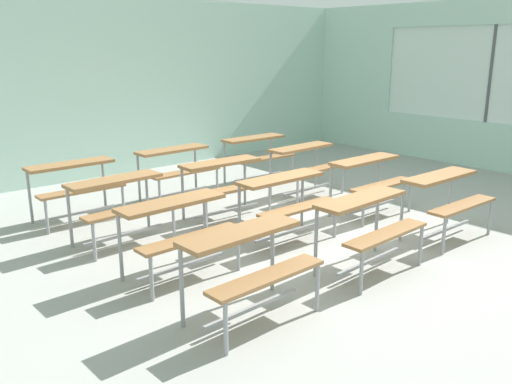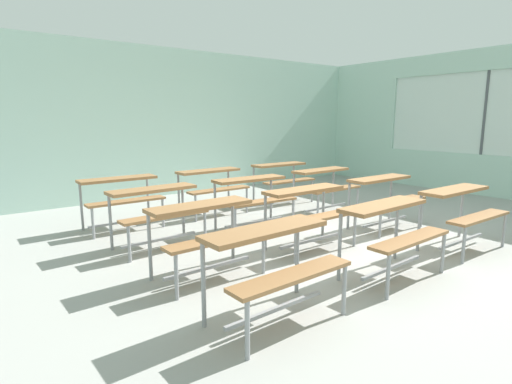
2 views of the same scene
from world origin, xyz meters
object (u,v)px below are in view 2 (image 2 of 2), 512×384
at_px(desk_bench_r2c0, 157,203).
at_px(desk_bench_r3c0, 121,191).
at_px(desk_bench_r2c2, 325,180).
at_px(desk_bench_r0c0, 274,252).
at_px(desk_bench_r3c1, 212,181).
at_px(desk_bench_r0c2, 462,204).
at_px(desk_bench_r2c1, 254,191).
at_px(desk_bench_r1c2, 385,190).
at_px(desk_bench_r0c1, 392,223).
at_px(desk_bench_r3c2, 282,173).
at_px(desk_bench_r1c1, 310,204).
at_px(desk_bench_r1c0, 206,223).

relative_size(desk_bench_r2c0, desk_bench_r3c0, 1.02).
bearing_deg(desk_bench_r2c0, desk_bench_r2c2, -2.19).
height_order(desk_bench_r0c0, desk_bench_r3c1, same).
xyz_separation_m(desk_bench_r0c2, desk_bench_r2c1, (-1.49, 2.28, 0.00)).
distance_m(desk_bench_r0c0, desk_bench_r1c2, 3.25).
height_order(desk_bench_r0c1, desk_bench_r3c2, same).
height_order(desk_bench_r1c2, desk_bench_r3c2, same).
bearing_deg(desk_bench_r2c1, desk_bench_r0c0, -120.65).
xyz_separation_m(desk_bench_r0c1, desk_bench_r0c2, (1.46, 0.00, 0.00)).
bearing_deg(desk_bench_r3c1, desk_bench_r1c2, -56.95).
relative_size(desk_bench_r0c0, desk_bench_r0c2, 1.00).
distance_m(desk_bench_r1c2, desk_bench_r2c0, 3.25).
xyz_separation_m(desk_bench_r2c0, desk_bench_r2c2, (3.03, 0.02, 0.00)).
bearing_deg(desk_bench_r1c1, desk_bench_r2c0, 142.26).
height_order(desk_bench_r0c2, desk_bench_r1c2, same).
bearing_deg(desk_bench_r2c2, desk_bench_r0c0, -144.34).
xyz_separation_m(desk_bench_r1c1, desk_bench_r1c2, (1.54, 0.00, 0.00)).
xyz_separation_m(desk_bench_r0c1, desk_bench_r1c0, (-1.50, 1.13, 0.00)).
height_order(desk_bench_r0c2, desk_bench_r3c2, same).
bearing_deg(desk_bench_r3c2, desk_bench_r0c2, -89.46).
bearing_deg(desk_bench_r3c0, desk_bench_r2c2, -19.83).
height_order(desk_bench_r1c1, desk_bench_r3c0, same).
xyz_separation_m(desk_bench_r1c2, desk_bench_r3c0, (-3.09, 2.30, 0.00)).
bearing_deg(desk_bench_r2c2, desk_bench_r1c2, -91.79).
xyz_separation_m(desk_bench_r3c0, desk_bench_r3c2, (3.08, -0.02, 0.00)).
height_order(desk_bench_r2c1, desk_bench_r3c0, same).
xyz_separation_m(desk_bench_r0c1, desk_bench_r2c1, (-0.04, 2.28, 0.00)).
distance_m(desk_bench_r2c1, desk_bench_r3c2, 1.93).
height_order(desk_bench_r0c0, desk_bench_r2c0, same).
relative_size(desk_bench_r1c1, desk_bench_r2c1, 0.98).
bearing_deg(desk_bench_r1c1, desk_bench_r2c1, 91.55).
bearing_deg(desk_bench_r0c2, desk_bench_r1c2, 87.59).
bearing_deg(desk_bench_r0c1, desk_bench_r1c0, 141.37).
bearing_deg(desk_bench_r0c1, desk_bench_r3c0, 112.66).
relative_size(desk_bench_r0c0, desk_bench_r3c0, 1.01).
bearing_deg(desk_bench_r3c0, desk_bench_r1c0, -88.38).
relative_size(desk_bench_r0c2, desk_bench_r1c1, 1.00).
relative_size(desk_bench_r1c2, desk_bench_r2c1, 0.98).
bearing_deg(desk_bench_r0c2, desk_bench_r0c0, -179.29).
distance_m(desk_bench_r0c2, desk_bench_r1c1, 1.87).
relative_size(desk_bench_r1c1, desk_bench_r3c1, 0.99).
relative_size(desk_bench_r0c0, desk_bench_r0c1, 1.00).
xyz_separation_m(desk_bench_r0c0, desk_bench_r0c1, (1.53, -0.02, 0.00)).
relative_size(desk_bench_r1c2, desk_bench_r3c0, 1.00).
distance_m(desk_bench_r1c1, desk_bench_r3c1, 2.30).
bearing_deg(desk_bench_r2c2, desk_bench_r1c0, -159.68).
distance_m(desk_bench_r0c0, desk_bench_r3c0, 3.43).
relative_size(desk_bench_r0c0, desk_bench_r2c0, 0.99).
bearing_deg(desk_bench_r3c2, desk_bench_r0c1, -112.28).
bearing_deg(desk_bench_r2c2, desk_bench_r0c1, -124.70).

